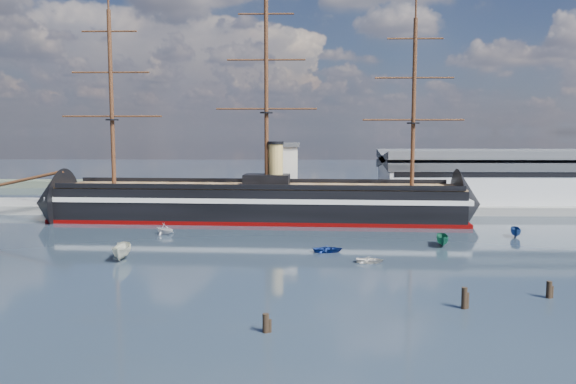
{
  "coord_description": "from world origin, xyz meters",
  "views": [
    {
      "loc": [
        5.65,
        -63.38,
        19.46
      ],
      "look_at": [
        3.52,
        35.0,
        9.0
      ],
      "focal_mm": 35.0,
      "sensor_mm": 36.0,
      "label": 1
    }
  ],
  "objects": [
    {
      "name": "ground",
      "position": [
        0.0,
        40.0,
        0.0
      ],
      "size": [
        600.0,
        600.0,
        0.0
      ],
      "primitive_type": "plane",
      "color": "#1C262E",
      "rests_on": "ground"
    },
    {
      "name": "quay",
      "position": [
        10.0,
        76.0,
        0.0
      ],
      "size": [
        180.0,
        18.0,
        2.0
      ],
      "primitive_type": "cube",
      "color": "slate",
      "rests_on": "ground"
    },
    {
      "name": "warehouse",
      "position": [
        58.0,
        80.0,
        7.98
      ],
      "size": [
        63.0,
        21.0,
        11.6
      ],
      "color": "#B7BABC",
      "rests_on": "ground"
    },
    {
      "name": "quay_tower",
      "position": [
        3.0,
        73.0,
        9.75
      ],
      "size": [
        5.0,
        5.0,
        15.0
      ],
      "color": "silver",
      "rests_on": "ground"
    },
    {
      "name": "warship",
      "position": [
        -5.48,
        60.0,
        4.04
      ],
      "size": [
        113.31,
        21.21,
        53.94
      ],
      "rotation": [
        0.0,
        0.0,
        -0.06
      ],
      "color": "black",
      "rests_on": "ground"
    },
    {
      "name": "motorboat_a",
      "position": [
        -21.67,
        20.57,
        0.0
      ],
      "size": [
        7.78,
        3.61,
        3.0
      ],
      "primitive_type": "imported",
      "rotation": [
        0.0,
        0.0,
        0.12
      ],
      "color": "beige",
      "rests_on": "ground"
    },
    {
      "name": "motorboat_b",
      "position": [
        10.23,
        26.8,
        0.0
      ],
      "size": [
        1.55,
        3.14,
        1.41
      ],
      "primitive_type": "imported",
      "rotation": [
        0.0,
        0.0,
        1.69
      ],
      "color": "navy",
      "rests_on": "ground"
    },
    {
      "name": "motorboat_c",
      "position": [
        30.19,
        32.06,
        0.0
      ],
      "size": [
        6.56,
        3.4,
        2.5
      ],
      "primitive_type": "imported",
      "rotation": [
        0.0,
        0.0,
        -0.18
      ],
      "color": "#14593E",
      "rests_on": "ground"
    },
    {
      "name": "motorboat_d",
      "position": [
        -20.26,
        42.02,
        0.0
      ],
      "size": [
        5.96,
        7.29,
        2.47
      ],
      "primitive_type": "imported",
      "rotation": [
        0.0,
        0.0,
        1.03
      ],
      "color": "silver",
      "rests_on": "ground"
    },
    {
      "name": "motorboat_e",
      "position": [
        16.14,
        19.36,
        0.0
      ],
      "size": [
        1.32,
        2.68,
        1.2
      ],
      "primitive_type": "imported",
      "rotation": [
        0.0,
        0.0,
        1.46
      ],
      "color": "silver",
      "rests_on": "ground"
    },
    {
      "name": "motorboat_f",
      "position": [
        45.97,
        40.73,
        0.0
      ],
      "size": [
        6.03,
        3.64,
        2.27
      ],
      "primitive_type": "imported",
      "rotation": [
        0.0,
        0.0,
        -0.3
      ],
      "color": "navy",
      "rests_on": "ground"
    },
    {
      "name": "piling_near_mid",
      "position": [
        2.33,
        -10.38,
        0.0
      ],
      "size": [
        0.64,
        0.64,
        2.57
      ],
      "primitive_type": "cylinder",
      "color": "black",
      "rests_on": "ground"
    },
    {
      "name": "piling_near_right",
      "position": [
        23.87,
        -2.48,
        0.0
      ],
      "size": [
        0.64,
        0.64,
        3.12
      ],
      "primitive_type": "cylinder",
      "color": "black",
      "rests_on": "ground"
    },
    {
      "name": "piling_far_right",
      "position": [
        35.04,
        1.76,
        0.0
      ],
      "size": [
        0.64,
        0.64,
        2.74
      ],
      "primitive_type": "cylinder",
      "color": "black",
      "rests_on": "ground"
    }
  ]
}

